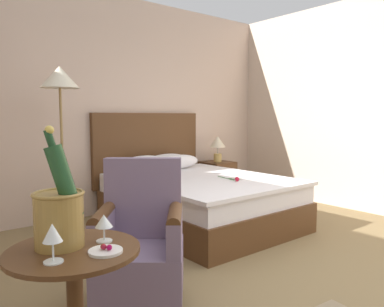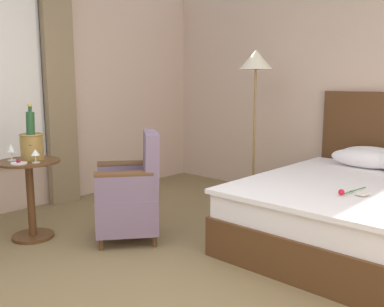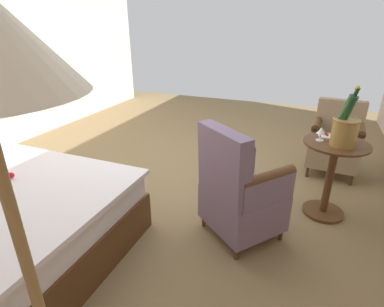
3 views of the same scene
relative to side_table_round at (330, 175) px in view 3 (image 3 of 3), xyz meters
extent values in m
plane|color=olive|center=(1.72, -0.24, -0.42)|extent=(8.08, 8.08, 0.00)
sphere|color=red|center=(2.38, 1.35, 0.19)|extent=(0.05, 0.05, 0.05)
cylinder|color=#503119|center=(0.00, 0.00, -0.40)|extent=(0.38, 0.38, 0.03)
cylinder|color=#503119|center=(0.00, 0.00, -0.06)|extent=(0.07, 0.07, 0.72)
cylinder|color=#503119|center=(0.00, 0.00, 0.31)|extent=(0.56, 0.56, 0.02)
cylinder|color=olive|center=(-0.03, 0.06, 0.44)|extent=(0.21, 0.21, 0.23)
torus|color=olive|center=(-0.03, 0.06, 0.55)|extent=(0.22, 0.22, 0.02)
cylinder|color=white|center=(-0.03, 0.06, 0.53)|extent=(0.18, 0.18, 0.03)
cylinder|color=#1E4723|center=(-0.01, 0.05, 0.61)|extent=(0.15, 0.12, 0.33)
cylinder|color=#193D1E|center=(-0.06, 0.08, 0.79)|extent=(0.05, 0.04, 0.08)
sphere|color=gold|center=(-0.06, 0.08, 0.82)|extent=(0.04, 0.04, 0.04)
cylinder|color=white|center=(-0.12, -0.10, 0.32)|extent=(0.08, 0.08, 0.01)
cylinder|color=white|center=(-0.12, -0.10, 0.36)|extent=(0.01, 0.01, 0.08)
cone|color=white|center=(-0.12, -0.10, 0.44)|extent=(0.08, 0.08, 0.07)
cylinder|color=white|center=(0.14, 0.00, 0.32)|extent=(0.07, 0.07, 0.01)
cylinder|color=white|center=(0.14, 0.00, 0.36)|extent=(0.01, 0.01, 0.06)
cone|color=white|center=(0.14, 0.00, 0.42)|extent=(0.08, 0.08, 0.06)
cylinder|color=white|center=(0.09, -0.13, 0.33)|extent=(0.14, 0.14, 0.01)
sphere|color=#990741|center=(0.09, -0.14, 0.34)|extent=(0.02, 0.02, 0.02)
sphere|color=maroon|center=(0.08, -0.12, 0.34)|extent=(0.02, 0.02, 0.02)
sphere|color=maroon|center=(0.08, -0.13, 0.34)|extent=(0.02, 0.02, 0.02)
cylinder|color=#503119|center=(0.34, 0.56, -0.37)|extent=(0.04, 0.04, 0.10)
cylinder|color=#503119|center=(0.72, 0.26, -0.37)|extent=(0.04, 0.04, 0.10)
cylinder|color=#503119|center=(0.63, 0.93, -0.37)|extent=(0.04, 0.04, 0.10)
cylinder|color=#503119|center=(1.01, 0.62, -0.37)|extent=(0.04, 0.04, 0.10)
cube|color=slate|center=(0.68, 0.59, -0.15)|extent=(0.79, 0.78, 0.33)
cube|color=slate|center=(0.82, 0.77, 0.30)|extent=(0.51, 0.45, 0.58)
cube|color=slate|center=(0.48, 0.72, 0.12)|extent=(0.38, 0.45, 0.23)
cylinder|color=#503119|center=(0.48, 0.72, 0.24)|extent=(0.38, 0.45, 0.09)
cube|color=slate|center=(0.85, 0.43, 0.12)|extent=(0.38, 0.45, 0.23)
cylinder|color=#503119|center=(0.85, 0.43, 0.24)|extent=(0.38, 0.45, 0.09)
cylinder|color=#503119|center=(0.18, -0.74, -0.35)|extent=(0.04, 0.04, 0.13)
cylinder|color=#503119|center=(-0.30, -0.71, -0.35)|extent=(0.04, 0.04, 0.13)
cylinder|color=#503119|center=(0.15, -1.14, -0.35)|extent=(0.04, 0.04, 0.13)
cylinder|color=#503119|center=(-0.33, -1.11, -0.35)|extent=(0.04, 0.04, 0.13)
cube|color=#968061|center=(-0.07, -0.93, -0.15)|extent=(0.59, 0.52, 0.27)
cube|color=#968061|center=(-0.09, -1.12, 0.23)|extent=(0.54, 0.17, 0.48)
cube|color=#968061|center=(0.16, -0.92, 0.09)|extent=(0.12, 0.45, 0.22)
cylinder|color=#503119|center=(0.16, -0.92, 0.20)|extent=(0.12, 0.45, 0.09)
cube|color=#968061|center=(-0.30, -0.89, 0.09)|extent=(0.12, 0.45, 0.22)
cylinder|color=#503119|center=(-0.30, -0.89, 0.20)|extent=(0.12, 0.45, 0.09)
camera|label=1|loc=(-0.57, -1.51, 0.88)|focal=35.00mm
camera|label=2|loc=(3.71, -1.81, 1.04)|focal=40.00mm
camera|label=3|loc=(0.27, 2.76, 1.29)|focal=28.00mm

